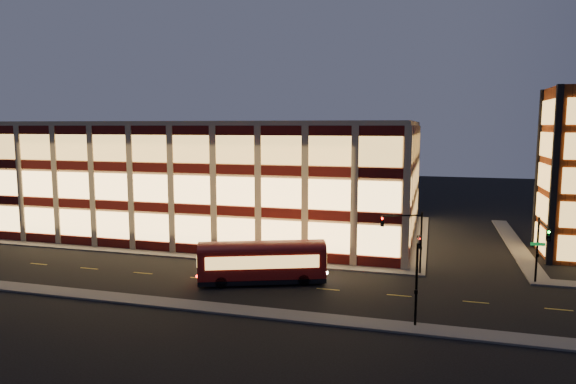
% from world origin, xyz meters
% --- Properties ---
extents(ground, '(200.00, 200.00, 0.00)m').
position_xyz_m(ground, '(0.00, 0.00, 0.00)').
color(ground, black).
rests_on(ground, ground).
extents(sidewalk_office_south, '(54.00, 2.00, 0.15)m').
position_xyz_m(sidewalk_office_south, '(-3.00, 1.00, 0.07)').
color(sidewalk_office_south, '#514F4C').
rests_on(sidewalk_office_south, ground).
extents(sidewalk_office_east, '(2.00, 30.00, 0.15)m').
position_xyz_m(sidewalk_office_east, '(23.00, 17.00, 0.07)').
color(sidewalk_office_east, '#514F4C').
rests_on(sidewalk_office_east, ground).
extents(sidewalk_tower_west, '(2.00, 30.00, 0.15)m').
position_xyz_m(sidewalk_tower_west, '(34.00, 17.00, 0.07)').
color(sidewalk_tower_west, '#514F4C').
rests_on(sidewalk_tower_west, ground).
extents(sidewalk_near, '(100.00, 2.00, 0.15)m').
position_xyz_m(sidewalk_near, '(0.00, -13.00, 0.07)').
color(sidewalk_near, '#514F4C').
rests_on(sidewalk_near, ground).
extents(office_building, '(50.45, 30.45, 14.50)m').
position_xyz_m(office_building, '(-2.91, 16.91, 7.25)').
color(office_building, tan).
rests_on(office_building, ground).
extents(traffic_signal_far, '(3.79, 1.87, 6.00)m').
position_xyz_m(traffic_signal_far, '(22.21, 0.24, 4.11)').
color(traffic_signal_far, black).
rests_on(traffic_signal_far, ground).
extents(traffic_signal_right, '(1.20, 4.37, 6.00)m').
position_xyz_m(traffic_signal_right, '(33.50, -0.62, 4.10)').
color(traffic_signal_right, black).
rests_on(traffic_signal_right, ground).
extents(traffic_signal_near, '(0.32, 4.45, 6.00)m').
position_xyz_m(traffic_signal_near, '(23.50, -11.03, 4.13)').
color(traffic_signal_near, black).
rests_on(traffic_signal_near, ground).
extents(trolley_bus, '(11.50, 6.67, 3.81)m').
position_xyz_m(trolley_bus, '(9.92, -5.71, 2.11)').
color(trolley_bus, maroon).
rests_on(trolley_bus, ground).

